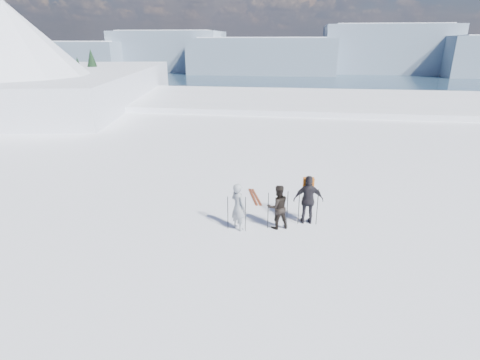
# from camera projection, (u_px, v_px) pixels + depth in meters

# --- Properties ---
(lake_basin) EXTENTS (820.00, 820.00, 71.62)m
(lake_basin) POSITION_uv_depth(u_px,v_px,m) (294.00, 163.00, 40.26)
(lake_basin) COLOR white
(lake_basin) RESTS_ON ground
(far_mountain_range) EXTENTS (770.00, 110.00, 53.00)m
(far_mountain_range) POSITION_uv_depth(u_px,v_px,m) (324.00, 52.00, 429.93)
(far_mountain_range) COLOR slate
(far_mountain_range) RESTS_ON ground
(near_ridge) EXTENTS (31.37, 35.68, 25.62)m
(near_ridge) POSITION_uv_depth(u_px,v_px,m) (58.00, 129.00, 42.21)
(near_ridge) COLOR white
(near_ridge) RESTS_ON ground
(skier_grey) EXTENTS (0.70, 0.68, 1.62)m
(skier_grey) POSITION_uv_depth(u_px,v_px,m) (238.00, 207.00, 12.28)
(skier_grey) COLOR gray
(skier_grey) RESTS_ON ground
(skier_dark) EXTENTS (0.91, 0.82, 1.53)m
(skier_dark) POSITION_uv_depth(u_px,v_px,m) (278.00, 207.00, 12.38)
(skier_dark) COLOR black
(skier_dark) RESTS_ON ground
(skier_pack) EXTENTS (1.04, 0.50, 1.72)m
(skier_pack) POSITION_uv_depth(u_px,v_px,m) (308.00, 200.00, 12.67)
(skier_pack) COLOR black
(skier_pack) RESTS_ON ground
(backpack) EXTENTS (0.38, 0.24, 0.48)m
(backpack) POSITION_uv_depth(u_px,v_px,m) (310.00, 167.00, 12.52)
(backpack) COLOR #CF6013
(backpack) RESTS_ON skier_pack
(ski_poles) EXTENTS (2.97, 0.87, 1.37)m
(ski_poles) POSITION_uv_depth(u_px,v_px,m) (275.00, 210.00, 12.43)
(ski_poles) COLOR black
(ski_poles) RESTS_ON ground
(skis_loose) EXTENTS (0.73, 1.66, 0.03)m
(skis_loose) POSITION_uv_depth(u_px,v_px,m) (255.00, 197.00, 15.07)
(skis_loose) COLOR black
(skis_loose) RESTS_ON ground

